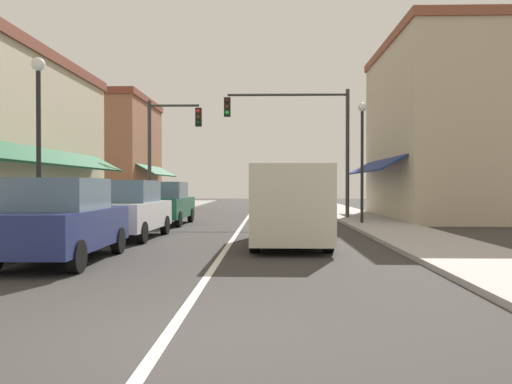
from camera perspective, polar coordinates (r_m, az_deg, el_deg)
The scene contains 14 objects.
ground_plane at distance 23.17m, azimuth -1.22°, elevation -3.27°, with size 80.00×80.00×0.00m, color #33302D.
sidewalk_left at distance 24.07m, azimuth -14.43°, elevation -3.00°, with size 2.60×56.00×0.12m, color gray.
sidewalk_right at distance 23.56m, azimuth 12.28°, elevation -3.08°, with size 2.60×56.00×0.12m, color #A39E99.
lane_center_stripe at distance 23.17m, azimuth -1.22°, elevation -3.27°, with size 0.14×52.00×0.01m, color silver.
storefront_right_block at distance 26.54m, azimuth 19.66°, elevation 6.54°, with size 6.34×10.20×8.65m.
storefront_far_left at distance 34.72m, azimuth -15.81°, elevation 4.09°, with size 6.13×8.20×7.33m.
parked_car_nearest_left at distance 11.44m, azimuth -20.94°, elevation -3.02°, with size 1.83×4.12×1.77m.
parked_car_second_left at distance 15.94m, azimuth -14.10°, elevation -1.95°, with size 1.88×4.15×1.77m.
parked_car_third_left at distance 21.38m, azimuth -10.07°, elevation -1.26°, with size 1.85×4.13×1.77m.
van_in_lane at distance 13.84m, azimuth 3.77°, elevation -1.22°, with size 2.05×5.20×2.12m.
traffic_signal_mast_arm at distance 24.30m, azimuth 5.57°, elevation 6.94°, with size 5.93×0.50×6.17m.
traffic_signal_left_corner at distance 25.39m, azimuth -10.05°, elevation 5.61°, with size 2.70×0.50×5.79m.
street_lamp_left_near at distance 14.46m, azimuth -23.21°, elevation 7.41°, with size 0.36×0.36×4.94m.
street_lamp_right_mid at distance 20.92m, azimuth 11.82°, elevation 5.38°, with size 0.36×0.36×4.95m.
Camera 1 is at (1.10, -5.09, 1.62)m, focal length 35.66 mm.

